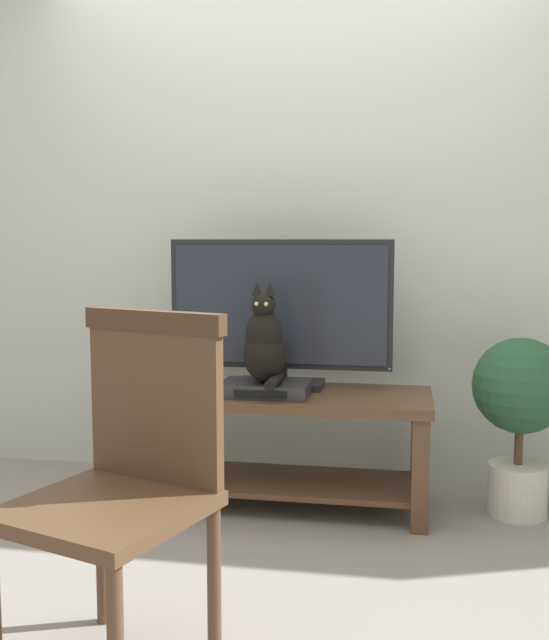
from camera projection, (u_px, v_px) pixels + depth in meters
name	position (u px, v px, depth m)	size (l,w,h in m)	color
ground_plane	(262.00, 560.00, 2.74)	(12.00, 12.00, 0.00)	gray
back_wall	(303.00, 196.00, 3.65)	(7.00, 0.12, 2.80)	#B7BCB2
tv_stand	(276.00, 428.00, 3.28)	(1.35, 0.51, 0.52)	#513823
tv	(280.00, 310.00, 3.33)	(1.01, 0.20, 0.67)	black
media_box	(265.00, 389.00, 3.18)	(0.37, 0.24, 0.06)	#2D2D30
cat	(265.00, 345.00, 3.15)	(0.18, 0.32, 0.43)	black
wooden_chair	(128.00, 465.00, 2.04)	(0.60, 0.60, 0.99)	#513823
book_stack	(170.00, 373.00, 3.39)	(0.23, 0.17, 0.12)	#B2332D
potted_plant	(520.00, 404.00, 3.15)	(0.41, 0.41, 0.77)	beige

